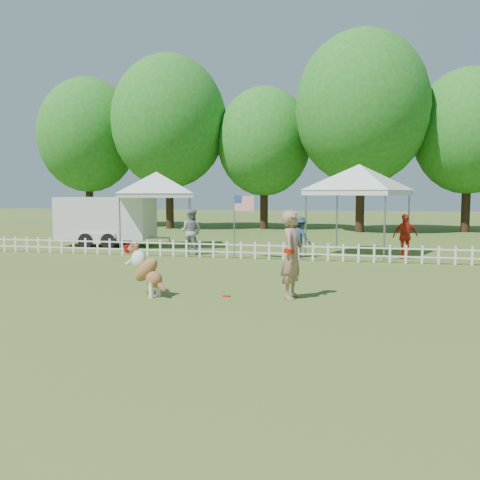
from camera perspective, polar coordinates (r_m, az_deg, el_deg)
The scene contains 17 objects.
ground at distance 11.75m, azimuth -4.45°, elevation -6.13°, with size 120.00×120.00×0.00m, color #2E531A.
picket_fence at distance 18.42m, azimuth 2.36°, elevation -1.13°, with size 22.00×0.08×0.60m, color white, non-canonical shape.
handler at distance 11.55m, azimuth 5.61°, elevation -1.57°, with size 0.69×0.46×1.90m, color #9E745F.
dog at distance 11.99m, azimuth -9.91°, elevation -3.17°, with size 1.12×0.37×1.16m, color brown, non-canonical shape.
frisbee_on_turf at distance 11.83m, azimuth -1.47°, elevation -6.00°, with size 0.20×0.20×0.02m, color red.
canopy_tent_left at distance 22.80m, azimuth -8.87°, elevation 3.14°, with size 3.00×3.00×3.10m, color silver, non-canonical shape.
canopy_tent_right at distance 20.27m, azimuth 12.53°, elevation 3.08°, with size 3.16×3.16×3.26m, color silver, non-canonical shape.
cargo_trailer at distance 23.65m, azimuth -14.07°, elevation 1.96°, with size 4.89×2.15×2.15m, color silver, non-canonical shape.
flag_pole at distance 18.55m, azimuth -0.61°, elevation 1.46°, with size 0.86×0.09×2.24m, color gray, non-canonical shape.
spectator_a at distance 19.89m, azimuth -5.22°, elevation 0.89°, with size 0.83×0.64×1.70m, color gray.
spectator_b at distance 19.01m, azimuth 6.35°, elevation 0.33°, with size 0.94×0.54×1.46m, color #263A52.
spectator_c at distance 19.49m, azimuth 17.22°, elevation 0.40°, with size 0.91×0.38×1.56m, color red.
tree_far_left at distance 37.98m, azimuth -15.88°, elevation 9.69°, with size 6.60×6.60×11.00m, color #24651C, non-canonical shape.
tree_left at distance 35.02m, azimuth -7.58°, elevation 11.08°, with size 7.40×7.40×12.00m, color #24651C, non-canonical shape.
tree_center_left at distance 34.20m, azimuth 2.60°, elevation 9.41°, with size 6.00×6.00×9.80m, color #24651C, non-canonical shape.
tree_center_right at distance 32.21m, azimuth 12.84°, elevation 12.07°, with size 7.60×7.60×12.60m, color #24651C, non-canonical shape.
tree_right at distance 34.01m, azimuth 23.15°, elevation 9.55°, with size 6.20×6.20×10.40m, color #24651C, non-canonical shape.
Camera 1 is at (3.61, -10.95, 2.27)m, focal length 40.00 mm.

